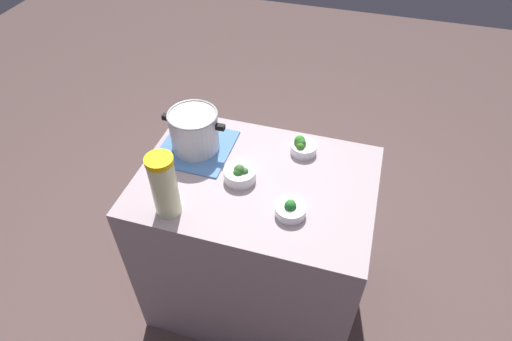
% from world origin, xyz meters
% --- Properties ---
extents(ground_plane, '(8.00, 8.00, 0.00)m').
position_xyz_m(ground_plane, '(0.00, 0.00, 0.00)').
color(ground_plane, '#513E3B').
extents(counter_slab, '(1.02, 0.73, 0.92)m').
position_xyz_m(counter_slab, '(0.00, 0.00, 0.46)').
color(counter_slab, gray).
rests_on(counter_slab, ground_plane).
extents(dish_cloth, '(0.32, 0.33, 0.01)m').
position_xyz_m(dish_cloth, '(-0.32, 0.11, 0.92)').
color(dish_cloth, '#4A74B1').
rests_on(dish_cloth, counter_slab).
extents(cooking_pot, '(0.29, 0.22, 0.19)m').
position_xyz_m(cooking_pot, '(-0.32, 0.11, 1.02)').
color(cooking_pot, '#B7B7BC').
rests_on(cooking_pot, dish_cloth).
extents(lemonade_pitcher, '(0.11, 0.11, 0.28)m').
position_xyz_m(lemonade_pitcher, '(-0.28, -0.27, 1.06)').
color(lemonade_pitcher, beige).
rests_on(lemonade_pitcher, counter_slab).
extents(broccoli_bowl_front, '(0.12, 0.12, 0.08)m').
position_xyz_m(broccoli_bowl_front, '(0.19, -0.15, 0.95)').
color(broccoli_bowl_front, silver).
rests_on(broccoli_bowl_front, counter_slab).
extents(broccoli_bowl_center, '(0.12, 0.12, 0.08)m').
position_xyz_m(broccoli_bowl_center, '(0.15, 0.23, 0.95)').
color(broccoli_bowl_center, silver).
rests_on(broccoli_bowl_center, counter_slab).
extents(broccoli_bowl_back, '(0.14, 0.14, 0.09)m').
position_xyz_m(broccoli_bowl_back, '(-0.06, -0.02, 0.95)').
color(broccoli_bowl_back, silver).
rests_on(broccoli_bowl_back, counter_slab).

